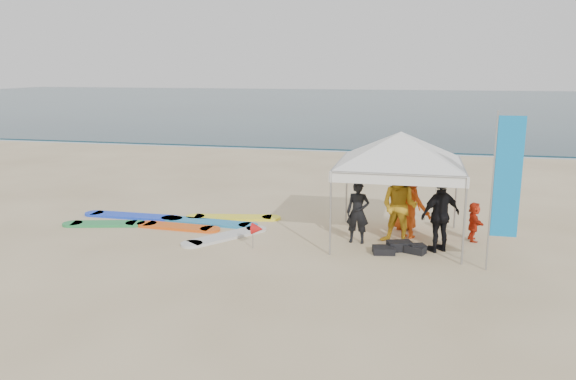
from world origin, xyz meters
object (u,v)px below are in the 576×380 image
at_px(person_yellow, 399,206).
at_px(marker_pennant, 257,229).
at_px(person_orange_b, 406,200).
at_px(person_black_a, 358,212).
at_px(person_orange_a, 410,205).
at_px(surfboard_spread, 181,223).
at_px(canopy_tent, 401,132).
at_px(feather_flag, 506,179).
at_px(person_black_b, 440,215).
at_px(person_seated, 474,222).

distance_m(person_yellow, marker_pennant, 3.50).
bearing_deg(person_orange_b, person_black_a, 53.75).
xyz_separation_m(person_orange_a, surfboard_spread, (-6.17, -0.20, -0.82)).
relative_size(person_orange_b, canopy_tent, 0.38).
xyz_separation_m(person_black_a, feather_flag, (3.17, -1.35, 1.23)).
relative_size(person_black_a, person_black_b, 0.87).
relative_size(person_yellow, person_orange_a, 1.11).
height_order(person_yellow, marker_pennant, person_yellow).
distance_m(person_yellow, canopy_tent, 1.80).
relative_size(person_yellow, person_orange_b, 1.19).
distance_m(marker_pennant, surfboard_spread, 3.14).
bearing_deg(person_black_a, canopy_tent, 24.16).
relative_size(person_black_b, feather_flag, 0.52).
relative_size(feather_flag, marker_pennant, 5.35).
bearing_deg(marker_pennant, person_yellow, 19.60).
bearing_deg(marker_pennant, feather_flag, -3.20).
bearing_deg(person_orange_a, person_yellow, 91.10).
height_order(person_orange_b, canopy_tent, canopy_tent).
height_order(person_orange_a, surfboard_spread, person_orange_a).
height_order(person_orange_b, surfboard_spread, person_orange_b).
height_order(person_orange_a, feather_flag, feather_flag).
bearing_deg(feather_flag, marker_pennant, 176.80).
bearing_deg(person_black_b, feather_flag, 102.90).
height_order(person_black_a, surfboard_spread, person_black_a).
bearing_deg(person_seated, marker_pennant, 102.49).
xyz_separation_m(person_orange_a, marker_pennant, (-3.51, -1.80, -0.36)).
xyz_separation_m(person_yellow, person_orange_b, (0.13, 1.34, -0.15)).
bearing_deg(marker_pennant, surfboard_spread, 149.14).
distance_m(person_yellow, person_black_b, 1.03).
relative_size(canopy_tent, surfboard_spread, 0.77).
distance_m(person_yellow, person_orange_b, 1.35).
bearing_deg(person_seated, canopy_tent, 94.99).
bearing_deg(surfboard_spread, canopy_tent, -1.60).
xyz_separation_m(person_black_b, marker_pennant, (-4.23, -0.79, -0.39)).
xyz_separation_m(canopy_tent, marker_pennant, (-3.23, -1.43, -2.24)).
bearing_deg(person_orange_b, canopy_tent, 82.50).
height_order(person_yellow, feather_flag, feather_flag).
xyz_separation_m(person_yellow, person_orange_a, (0.24, 0.63, -0.09)).
bearing_deg(person_orange_a, feather_flag, 154.30).
bearing_deg(feather_flag, person_seated, 99.24).
xyz_separation_m(person_black_b, canopy_tent, (-1.00, 0.64, 1.85)).
relative_size(person_orange_a, canopy_tent, 0.41).
xyz_separation_m(person_black_b, person_seated, (0.86, 1.05, -0.39)).
relative_size(person_yellow, person_black_b, 1.07).
xyz_separation_m(person_black_a, person_orange_a, (1.23, 0.75, 0.08)).
relative_size(person_black_a, marker_pennant, 2.42).
bearing_deg(person_orange_a, person_black_a, 52.97).
distance_m(person_black_a, marker_pennant, 2.52).
bearing_deg(person_yellow, person_seated, 37.28).
relative_size(person_seated, surfboard_spread, 0.18).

